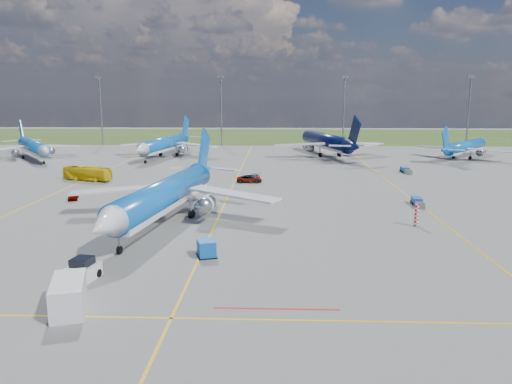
{
  "coord_description": "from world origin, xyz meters",
  "views": [
    {
      "loc": [
        7.79,
        -54.97,
        16.68
      ],
      "look_at": [
        5.29,
        9.7,
        4.0
      ],
      "focal_mm": 35.0,
      "sensor_mm": 36.0,
      "label": 1
    }
  ],
  "objects_px": {
    "bg_jet_nw": "(34,159)",
    "baggage_tug_w": "(418,202)",
    "bg_jet_ne": "(465,158)",
    "service_van": "(68,295)",
    "bg_jet_nnw": "(165,157)",
    "baggage_tug_c": "(176,179)",
    "bg_jet_n": "(326,155)",
    "uld_container": "(206,248)",
    "service_car_b": "(249,179)",
    "service_car_a": "(73,196)",
    "warning_post": "(416,215)",
    "main_airliner": "(167,222)",
    "pushback_tug": "(80,272)",
    "service_car_c": "(253,178)",
    "apron_bus": "(87,173)",
    "baggage_tug_e": "(406,171)"
  },
  "relations": [
    {
      "from": "warning_post",
      "to": "bg_jet_n",
      "type": "bearing_deg",
      "value": 93.09
    },
    {
      "from": "bg_jet_ne",
      "to": "service_car_b",
      "type": "xyz_separation_m",
      "value": [
        -55.54,
        -39.75,
        0.69
      ]
    },
    {
      "from": "uld_container",
      "to": "apron_bus",
      "type": "bearing_deg",
      "value": 105.09
    },
    {
      "from": "service_car_a",
      "to": "baggage_tug_e",
      "type": "distance_m",
      "value": 67.93
    },
    {
      "from": "warning_post",
      "to": "service_van",
      "type": "height_order",
      "value": "warning_post"
    },
    {
      "from": "pushback_tug",
      "to": "baggage_tug_e",
      "type": "distance_m",
      "value": 79.99
    },
    {
      "from": "pushback_tug",
      "to": "baggage_tug_w",
      "type": "distance_m",
      "value": 51.42
    },
    {
      "from": "bg_jet_n",
      "to": "baggage_tug_w",
      "type": "relative_size",
      "value": 9.0
    },
    {
      "from": "bg_jet_nnw",
      "to": "baggage_tug_c",
      "type": "xyz_separation_m",
      "value": [
        10.47,
        -38.41,
        0.56
      ]
    },
    {
      "from": "bg_jet_nnw",
      "to": "bg_jet_ne",
      "type": "xyz_separation_m",
      "value": [
        80.35,
        1.18,
        0.0
      ]
    },
    {
      "from": "service_car_a",
      "to": "bg_jet_ne",
      "type": "bearing_deg",
      "value": 17.71
    },
    {
      "from": "baggage_tug_w",
      "to": "baggage_tug_c",
      "type": "xyz_separation_m",
      "value": [
        -41.12,
        19.51,
        0.06
      ]
    },
    {
      "from": "bg_jet_ne",
      "to": "service_car_c",
      "type": "bearing_deg",
      "value": 74.04
    },
    {
      "from": "service_car_b",
      "to": "service_car_a",
      "type": "bearing_deg",
      "value": 117.92
    },
    {
      "from": "service_car_a",
      "to": "service_car_c",
      "type": "relative_size",
      "value": 0.78
    },
    {
      "from": "uld_container",
      "to": "service_van",
      "type": "xyz_separation_m",
      "value": [
        -9.02,
        -13.58,
        0.34
      ]
    },
    {
      "from": "apron_bus",
      "to": "baggage_tug_c",
      "type": "distance_m",
      "value": 17.73
    },
    {
      "from": "uld_container",
      "to": "service_van",
      "type": "distance_m",
      "value": 16.31
    },
    {
      "from": "bg_jet_nnw",
      "to": "pushback_tug",
      "type": "xyz_separation_m",
      "value": [
        12.12,
        -90.88,
        0.83
      ]
    },
    {
      "from": "warning_post",
      "to": "baggage_tug_c",
      "type": "distance_m",
      "value": 49.17
    },
    {
      "from": "bg_jet_nnw",
      "to": "bg_jet_ne",
      "type": "distance_m",
      "value": 80.36
    },
    {
      "from": "uld_container",
      "to": "baggage_tug_e",
      "type": "distance_m",
      "value": 67.94
    },
    {
      "from": "bg_jet_nnw",
      "to": "uld_container",
      "type": "distance_m",
      "value": 86.39
    },
    {
      "from": "bg_jet_n",
      "to": "uld_container",
      "type": "distance_m",
      "value": 91.41
    },
    {
      "from": "service_van",
      "to": "bg_jet_nnw",
      "type": "bearing_deg",
      "value": 80.2
    },
    {
      "from": "main_airliner",
      "to": "pushback_tug",
      "type": "xyz_separation_m",
      "value": [
        -3.22,
        -21.63,
        0.83
      ]
    },
    {
      "from": "bg_jet_nw",
      "to": "service_car_b",
      "type": "height_order",
      "value": "bg_jet_nw"
    },
    {
      "from": "warning_post",
      "to": "service_car_a",
      "type": "xyz_separation_m",
      "value": [
        -50.75,
        14.6,
        -0.88
      ]
    },
    {
      "from": "bg_jet_n",
      "to": "uld_container",
      "type": "height_order",
      "value": "bg_jet_n"
    },
    {
      "from": "bg_jet_nw",
      "to": "baggage_tug_w",
      "type": "relative_size",
      "value": 7.27
    },
    {
      "from": "bg_jet_nnw",
      "to": "service_car_b",
      "type": "distance_m",
      "value": 45.87
    },
    {
      "from": "bg_jet_ne",
      "to": "service_van",
      "type": "xyz_separation_m",
      "value": [
        -66.73,
        -98.13,
        1.21
      ]
    },
    {
      "from": "bg_jet_nnw",
      "to": "main_airliner",
      "type": "distance_m",
      "value": 70.93
    },
    {
      "from": "warning_post",
      "to": "bg_jet_n",
      "type": "xyz_separation_m",
      "value": [
        -4.09,
        75.73,
        -1.5
      ]
    },
    {
      "from": "pushback_tug",
      "to": "baggage_tug_c",
      "type": "relative_size",
      "value": 1.12
    },
    {
      "from": "bg_jet_nnw",
      "to": "bg_jet_ne",
      "type": "relative_size",
      "value": 1.15
    },
    {
      "from": "warning_post",
      "to": "service_van",
      "type": "relative_size",
      "value": 0.54
    },
    {
      "from": "bg_jet_ne",
      "to": "bg_jet_n",
      "type": "bearing_deg",
      "value": 32.19
    },
    {
      "from": "service_car_b",
      "to": "baggage_tug_c",
      "type": "height_order",
      "value": "service_car_b"
    },
    {
      "from": "bg_jet_nw",
      "to": "service_car_a",
      "type": "bearing_deg",
      "value": -95.37
    },
    {
      "from": "bg_jet_nw",
      "to": "bg_jet_ne",
      "type": "bearing_deg",
      "value": -33.65
    },
    {
      "from": "uld_container",
      "to": "service_van",
      "type": "height_order",
      "value": "service_van"
    },
    {
      "from": "warning_post",
      "to": "baggage_tug_w",
      "type": "height_order",
      "value": "warning_post"
    },
    {
      "from": "pushback_tug",
      "to": "uld_container",
      "type": "bearing_deg",
      "value": 45.56
    },
    {
      "from": "baggage_tug_c",
      "to": "bg_jet_nnw",
      "type": "bearing_deg",
      "value": 93.53
    },
    {
      "from": "bg_jet_n",
      "to": "bg_jet_ne",
      "type": "bearing_deg",
      "value": 158.49
    },
    {
      "from": "pushback_tug",
      "to": "bg_jet_nnw",
      "type": "bearing_deg",
      "value": 107.62
    },
    {
      "from": "bg_jet_nnw",
      "to": "apron_bus",
      "type": "relative_size",
      "value": 3.85
    },
    {
      "from": "pushback_tug",
      "to": "bg_jet_n",
      "type": "bearing_deg",
      "value": 81.8
    },
    {
      "from": "apron_bus",
      "to": "baggage_tug_c",
      "type": "bearing_deg",
      "value": -75.06
    }
  ]
}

